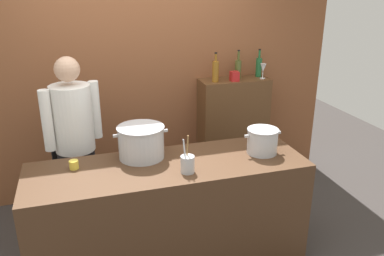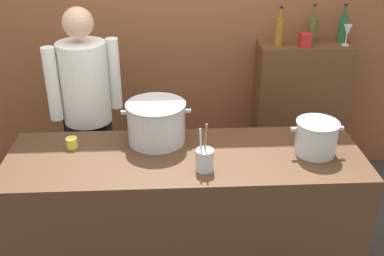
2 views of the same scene
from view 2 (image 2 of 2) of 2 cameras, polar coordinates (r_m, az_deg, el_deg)
name	(u,v)px [view 2 (image 2 of 2)]	position (r m, az deg, el deg)	size (l,w,h in m)	color
brick_back_panel	(178,6)	(3.89, -1.73, 14.91)	(4.40, 0.10, 3.00)	brown
prep_counter	(186,215)	(3.04, -0.78, -10.73)	(2.17, 0.70, 0.90)	#472D1C
bar_cabinet	(298,112)	(4.13, 13.01, 1.97)	(0.76, 0.32, 1.23)	brown
chef	(87,104)	(3.40, -12.91, 2.91)	(0.49, 0.41, 1.66)	black
stockpot_large	(156,123)	(2.90, -4.44, 0.68)	(0.43, 0.38, 0.26)	#B7BABF
stockpot_small	(316,137)	(2.87, 15.13, -1.14)	(0.32, 0.26, 0.21)	#B7BABF
utensil_crock	(205,159)	(2.61, 1.58, -3.92)	(0.10, 0.10, 0.28)	#B7BABF
butter_jar	(72,143)	(2.95, -14.67, -1.78)	(0.07, 0.07, 0.07)	yellow
wine_bottle_olive	(312,29)	(3.93, 14.71, 11.77)	(0.07, 0.07, 0.31)	#475123
wine_bottle_amber	(279,31)	(3.78, 10.78, 11.71)	(0.07, 0.07, 0.31)	#8C5919
wine_bottle_green	(343,28)	(4.03, 18.18, 11.70)	(0.07, 0.07, 0.31)	#1E592D
wine_glass_wide	(347,31)	(3.93, 18.70, 11.27)	(0.07, 0.07, 0.16)	silver
spice_tin_red	(305,40)	(3.83, 13.84, 10.56)	(0.09, 0.09, 0.10)	red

